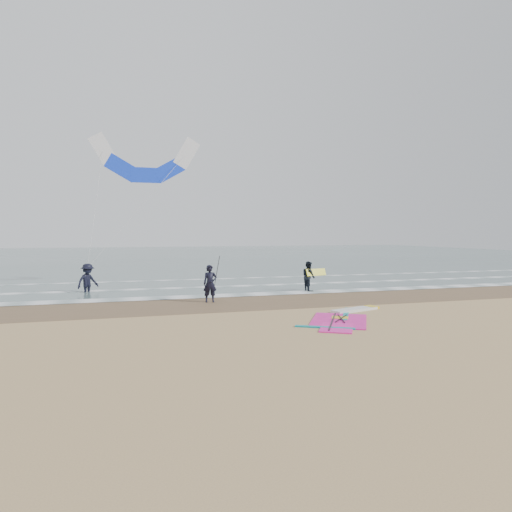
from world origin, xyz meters
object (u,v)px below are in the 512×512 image
object	(u,v)px
windsurf_rig	(345,317)
surf_kite	(146,163)
person_wading	(88,275)
person_walking	(309,276)
person_standing	(210,284)

from	to	relation	value
windsurf_rig	surf_kite	world-z (taller)	surf_kite
windsurf_rig	person_wading	bearing A→B (deg)	133.21
surf_kite	person_walking	bearing A→B (deg)	-34.01
person_walking	surf_kite	size ratio (longest dim) A/B	0.21
windsurf_rig	person_wading	distance (m)	14.49
person_standing	surf_kite	xyz separation A→B (m)	(-2.43, 8.05, 6.60)
person_standing	surf_kite	size ratio (longest dim) A/B	0.22
windsurf_rig	surf_kite	xyz separation A→B (m)	(-6.62, 13.36, 7.44)
person_walking	person_wading	world-z (taller)	person_wading
person_standing	person_wading	bearing A→B (deg)	140.05
windsurf_rig	person_wading	world-z (taller)	person_wading
person_walking	surf_kite	bearing A→B (deg)	49.91
windsurf_rig	surf_kite	distance (m)	16.66
windsurf_rig	surf_kite	bearing A→B (deg)	116.34
person_standing	person_walking	size ratio (longest dim) A/B	1.05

